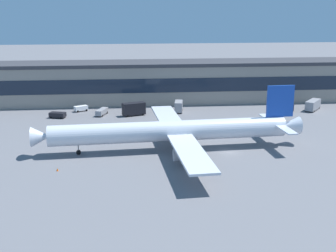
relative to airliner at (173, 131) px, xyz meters
name	(u,v)px	position (x,y,z in m)	size (l,w,h in m)	color
ground_plane	(229,152)	(13.21, -3.19, -4.82)	(600.00, 600.00, 0.00)	slate
terminal_building	(194,81)	(13.21, 55.37, 2.51)	(156.66, 15.62, 14.61)	gray
airliner	(173,131)	(0.00, 0.00, 0.00)	(65.75, 56.91, 15.20)	silver
belt_loader	(102,112)	(-19.06, 37.40, -3.67)	(3.97, 6.70, 1.95)	gray
stair_truck	(179,106)	(5.91, 39.28, -2.84)	(3.35, 6.31, 3.55)	gray
pushback_tractor	(57,115)	(-32.69, 35.08, -3.77)	(5.35, 3.89, 1.75)	black
follow_me_car	(81,108)	(-26.05, 43.33, -3.73)	(4.76, 3.82, 1.85)	white
catering_truck	(133,109)	(-8.96, 35.76, -2.53)	(7.65, 4.80, 4.15)	black
fuel_truck	(313,105)	(51.02, 37.91, -2.94)	(7.51, 8.26, 3.35)	gray
crew_van	(285,107)	(41.21, 37.06, -3.36)	(5.63, 3.78, 2.55)	black
traffic_cone_0	(57,170)	(-26.24, -11.99, -4.52)	(0.49, 0.49, 0.61)	#F2590C
traffic_cone_1	(208,174)	(5.37, -17.38, -4.49)	(0.53, 0.53, 0.66)	#F2590C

